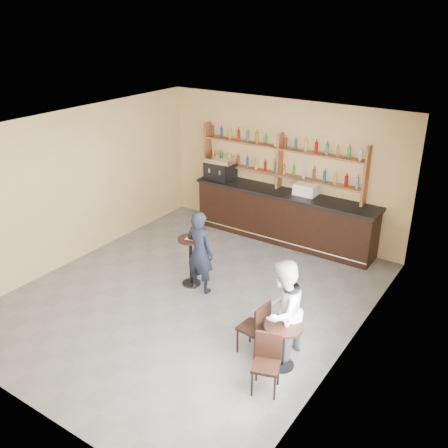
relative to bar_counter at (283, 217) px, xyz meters
The scene contains 23 objects.
floor 3.22m from the bar_counter, 94.98° to the right, with size 7.00×7.00×0.00m, color slate.
ceiling 4.10m from the bar_counter, 94.98° to the right, with size 7.00×7.00×0.00m, color white.
wall_back 1.10m from the bar_counter, 128.08° to the left, with size 7.00×7.00×0.00m, color #D4B378.
wall_front 6.73m from the bar_counter, 92.36° to the right, with size 7.00×7.00×0.00m, color #D4B378.
wall_left 4.65m from the bar_counter, 136.11° to the right, with size 7.00×7.00×0.00m, color #D4B378.
wall_right 4.29m from the bar_counter, 49.13° to the right, with size 7.00×7.00×0.00m, color #D4B378.
window_pane 5.25m from the bar_counter, 57.99° to the right, with size 2.00×2.00×0.00m, color white.
window_frame 5.24m from the bar_counter, 58.04° to the right, with size 0.04×1.70×2.10m, color black, non-canonical shape.
shelf_unit 1.27m from the bar_counter, 141.26° to the left, with size 4.00×0.26×1.40m, color brown, non-canonical shape.
liquor_bottles 1.43m from the bar_counter, 141.26° to the left, with size 3.68×0.10×1.00m, color #8C5919, non-canonical shape.
bar_counter is the anchor object (origin of this frame).
espresso_machine 1.95m from the bar_counter, behind, with size 0.71×0.46×0.51m, color black, non-canonical shape.
pastry_case 0.91m from the bar_counter, ahead, with size 0.50×0.40×0.30m, color silver, non-canonical shape.
pedestal_table 2.85m from the bar_counter, 101.22° to the right, with size 0.48×0.48×1.00m, color black, non-canonical shape.
napkin 2.87m from the bar_counter, 101.22° to the right, with size 0.16×0.16×0.00m, color white.
donut 2.89m from the bar_counter, 100.98° to the right, with size 0.11×0.11×0.04m, color #C58048.
cup_pedestal 2.76m from the bar_counter, 98.74° to the right, with size 0.14×0.14×0.11m, color white.
man_main 2.89m from the bar_counter, 95.43° to the right, with size 0.59×0.39×1.63m, color black.
cafe_table 4.48m from the bar_counter, 62.49° to the right, with size 0.59×0.59×0.74m, color black, non-canonical shape.
cup_cafe 4.51m from the bar_counter, 61.93° to the right, with size 0.09×0.09×0.09m, color white.
chair_west 4.21m from the bar_counter, 68.84° to the right, with size 0.40×0.40×0.92m, color black, non-canonical shape.
chair_south 5.04m from the bar_counter, 65.14° to the right, with size 0.38×0.38×0.87m, color black, non-canonical shape.
patron_second 4.25m from the bar_counter, 62.81° to the right, with size 0.81×0.63×1.66m, color #A8AAAE.
Camera 1 is at (5.01, -6.39, 5.07)m, focal length 40.00 mm.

